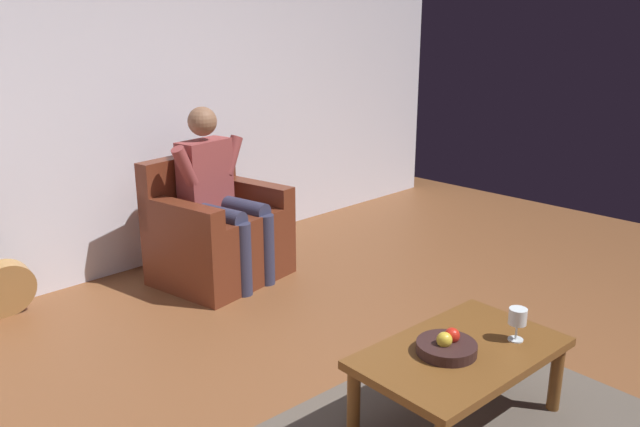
{
  "coord_description": "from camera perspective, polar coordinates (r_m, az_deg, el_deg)",
  "views": [
    {
      "loc": [
        2.38,
        1.5,
        1.79
      ],
      "look_at": [
        -0.12,
        -1.02,
        0.72
      ],
      "focal_mm": 35.85,
      "sensor_mm": 36.0,
      "label": 1
    }
  ],
  "objects": [
    {
      "name": "ground_plane",
      "position": [
        3.34,
        11.38,
        -16.01
      ],
      "size": [
        7.33,
        7.33,
        0.0
      ],
      "primitive_type": "plane",
      "color": "brown"
    },
    {
      "name": "wall_back",
      "position": [
        4.85,
        -15.56,
        11.53
      ],
      "size": [
        6.51,
        0.06,
        2.79
      ],
      "primitive_type": "cube",
      "color": "silver",
      "rests_on": "ground"
    },
    {
      "name": "rug",
      "position": [
        3.19,
        12.05,
        -17.7
      ],
      "size": [
        1.74,
        1.28,
        0.01
      ],
      "primitive_type": "cube",
      "rotation": [
        0.0,
        0.0,
        -0.06
      ],
      "color": "#534A41",
      "rests_on": "ground"
    },
    {
      "name": "armchair",
      "position": [
        4.63,
        -9.17,
        -1.9
      ],
      "size": [
        0.94,
        0.82,
        0.88
      ],
      "rotation": [
        0.0,
        0.0,
        0.15
      ],
      "color": "#5F2918",
      "rests_on": "ground"
    },
    {
      "name": "person_seated",
      "position": [
        4.5,
        -9.01,
        2.09
      ],
      "size": [
        0.65,
        0.65,
        1.23
      ],
      "rotation": [
        0.0,
        0.0,
        0.15
      ],
      "color": "brown",
      "rests_on": "ground"
    },
    {
      "name": "coffee_table",
      "position": [
        3.02,
        12.43,
        -12.64
      ],
      "size": [
        1.0,
        0.64,
        0.38
      ],
      "rotation": [
        0.0,
        0.0,
        -0.06
      ],
      "color": "brown",
      "rests_on": "ground"
    },
    {
      "name": "guitar",
      "position": [
        4.46,
        -26.47,
        -5.65
      ],
      "size": [
        0.37,
        0.26,
        0.96
      ],
      "color": "#AA7B44",
      "rests_on": "ground"
    },
    {
      "name": "wine_glass_near",
      "position": [
        3.09,
        17.22,
        -8.93
      ],
      "size": [
        0.08,
        0.08,
        0.16
      ],
      "color": "silver",
      "rests_on": "coffee_table"
    },
    {
      "name": "fruit_bowl",
      "position": [
        2.94,
        11.25,
        -11.55
      ],
      "size": [
        0.27,
        0.27,
        0.11
      ],
      "color": "#301C1A",
      "rests_on": "coffee_table"
    }
  ]
}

